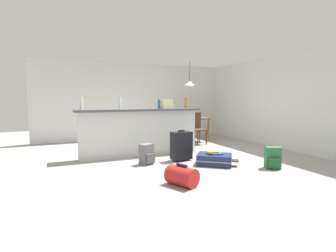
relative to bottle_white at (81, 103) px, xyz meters
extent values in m
cube|color=gray|center=(2.02, -0.45, -1.27)|extent=(13.00, 13.00, 0.05)
cube|color=silver|center=(2.02, 2.60, 0.01)|extent=(6.60, 0.10, 2.50)
cube|color=silver|center=(5.07, -0.15, 0.01)|extent=(0.10, 6.00, 2.50)
cube|color=silver|center=(1.29, -0.09, -0.72)|extent=(2.80, 0.20, 1.05)
cube|color=#4C4C51|center=(1.29, -0.09, -0.16)|extent=(2.96, 0.40, 0.05)
cylinder|color=silver|center=(0.00, 0.00, 0.00)|extent=(0.07, 0.07, 0.28)
cylinder|color=silver|center=(0.83, -0.05, 0.00)|extent=(0.07, 0.07, 0.28)
cylinder|color=#284C89|center=(1.76, -0.12, -0.03)|extent=(0.07, 0.07, 0.22)
cylinder|color=#9E661E|center=(2.50, -0.05, 0.00)|extent=(0.07, 0.07, 0.28)
cube|color=beige|center=(1.98, -0.07, -0.03)|extent=(0.26, 0.18, 0.22)
cube|color=brown|center=(3.34, 1.36, -0.52)|extent=(1.10, 0.80, 0.04)
cylinder|color=brown|center=(2.85, 1.02, -0.89)|extent=(0.06, 0.06, 0.70)
cylinder|color=brown|center=(3.83, 1.02, -0.89)|extent=(0.06, 0.06, 0.70)
cylinder|color=brown|center=(2.85, 1.70, -0.89)|extent=(0.06, 0.06, 0.70)
cylinder|color=brown|center=(3.83, 1.70, -0.89)|extent=(0.06, 0.06, 0.70)
cube|color=#4C331E|center=(3.32, 0.71, -0.81)|extent=(0.45, 0.45, 0.04)
cube|color=#4C331E|center=(3.29, 0.89, -0.55)|extent=(0.40, 0.09, 0.48)
cylinder|color=#4C331E|center=(3.19, 0.53, -1.04)|extent=(0.04, 0.04, 0.41)
cylinder|color=#4C331E|center=(3.50, 0.58, -1.04)|extent=(0.04, 0.04, 0.41)
cylinder|color=#4C331E|center=(3.14, 0.85, -1.04)|extent=(0.04, 0.04, 0.41)
cylinder|color=#4C331E|center=(3.46, 0.90, -1.04)|extent=(0.04, 0.04, 0.41)
cube|color=#4C331E|center=(3.45, 1.98, -0.81)|extent=(0.48, 0.48, 0.04)
cube|color=#4C331E|center=(3.41, 1.80, -0.55)|extent=(0.40, 0.12, 0.48)
cylinder|color=#4C331E|center=(3.64, 2.10, -1.04)|extent=(0.04, 0.04, 0.41)
cylinder|color=#4C331E|center=(3.33, 2.17, -1.04)|extent=(0.04, 0.04, 0.41)
cylinder|color=#4C331E|center=(3.57, 1.79, -1.04)|extent=(0.04, 0.04, 0.41)
cylinder|color=#4C331E|center=(3.26, 1.86, -1.04)|extent=(0.04, 0.04, 0.41)
cylinder|color=black|center=(3.36, 1.39, 0.94)|extent=(0.01, 0.01, 0.64)
cone|color=white|center=(3.36, 1.39, 0.57)|extent=(0.34, 0.34, 0.14)
sphere|color=white|center=(3.36, 1.39, 0.49)|extent=(0.07, 0.07, 0.07)
cube|color=#1E284C|center=(2.43, -1.51, -1.13)|extent=(0.83, 0.79, 0.22)
cube|color=gray|center=(2.43, -1.51, -1.13)|extent=(0.85, 0.81, 0.02)
cube|color=#2D2D33|center=(2.76, -1.76, -1.13)|extent=(0.22, 0.23, 0.02)
cube|color=slate|center=(1.17, -0.92, -1.03)|extent=(0.33, 0.29, 0.42)
cube|color=#515155|center=(1.22, -1.02, -1.11)|extent=(0.22, 0.15, 0.19)
cube|color=black|center=(1.06, -0.86, -1.06)|extent=(0.04, 0.04, 0.36)
cube|color=black|center=(1.19, -0.80, -1.06)|extent=(0.04, 0.04, 0.36)
cylinder|color=red|center=(1.26, -2.40, -1.09)|extent=(0.48, 0.56, 0.30)
cube|color=black|center=(1.26, -2.40, -0.92)|extent=(0.11, 0.19, 0.04)
cube|color=black|center=(1.97, -0.90, -0.91)|extent=(0.46, 0.27, 0.60)
cylinder|color=black|center=(1.78, -0.92, -1.21)|extent=(0.06, 0.03, 0.06)
cylinder|color=black|center=(2.16, -0.89, -1.21)|extent=(0.06, 0.03, 0.06)
cube|color=#232328|center=(1.97, -0.90, -0.59)|extent=(0.14, 0.05, 0.04)
cube|color=#286B3D|center=(3.32, -2.18, -1.03)|extent=(0.33, 0.29, 0.42)
cube|color=#205530|center=(3.27, -2.28, -1.11)|extent=(0.22, 0.15, 0.19)
cube|color=black|center=(3.30, -2.06, -1.06)|extent=(0.04, 0.04, 0.36)
cube|color=black|center=(3.43, -2.13, -1.06)|extent=(0.04, 0.04, 0.36)
cube|color=#334C99|center=(2.46, -1.54, -1.01)|extent=(0.25, 0.21, 0.03)
cube|color=gold|center=(2.39, -1.49, -0.98)|extent=(0.23, 0.18, 0.03)
camera|label=1|loc=(-0.46, -5.96, 0.11)|focal=27.96mm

